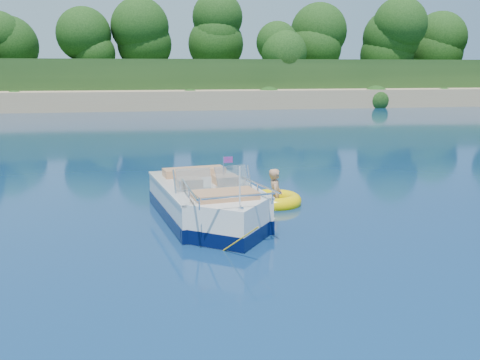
% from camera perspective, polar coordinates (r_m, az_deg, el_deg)
% --- Properties ---
extents(ground, '(160.00, 160.00, 0.00)m').
position_cam_1_polar(ground, '(9.26, 15.01, -9.27)').
color(ground, '#091C3F').
rests_on(ground, ground).
extents(shoreline, '(170.00, 59.00, 6.00)m').
position_cam_1_polar(shoreline, '(71.67, -7.53, 9.94)').
color(shoreline, tan).
rests_on(shoreline, ground).
extents(treeline, '(150.00, 7.12, 8.19)m').
position_cam_1_polar(treeline, '(48.98, -6.14, 14.47)').
color(treeline, black).
rests_on(treeline, ground).
extents(motorboat, '(2.41, 5.27, 1.76)m').
position_cam_1_polar(motorboat, '(11.64, -3.29, -2.75)').
color(motorboat, white).
rests_on(motorboat, ground).
extents(tow_tube, '(1.38, 1.38, 0.36)m').
position_cam_1_polar(tow_tube, '(13.12, 3.64, -2.20)').
color(tow_tube, '#FFD501').
rests_on(tow_tube, ground).
extents(boy, '(0.48, 0.82, 1.50)m').
position_cam_1_polar(boy, '(13.12, 3.75, -2.61)').
color(boy, tan).
rests_on(boy, ground).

